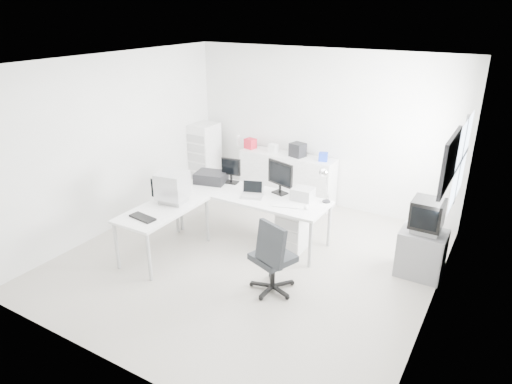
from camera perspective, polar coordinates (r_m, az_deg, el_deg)
The scene contains 30 objects.
floor at distance 6.75m, azimuth -0.87°, elevation -8.44°, with size 5.00×5.00×0.01m, color beige.
ceiling at distance 5.84m, azimuth -1.04°, elevation 15.90°, with size 5.00×5.00×0.01m, color white.
back_wall at distance 8.30m, azimuth 8.16°, elevation 7.77°, with size 5.00×0.02×2.80m, color silver.
left_wall at distance 7.70m, azimuth -17.13°, elevation 5.86°, with size 0.02×5.00×2.80m, color silver.
right_wall at distance 5.38m, azimuth 22.43°, elevation -1.89°, with size 0.02×5.00×2.80m, color silver.
window at distance 6.44m, azimuth 24.28°, elevation 3.60°, with size 0.02×1.20×1.10m, color white, non-canonical shape.
wall_picture at distance 5.31m, azimuth 23.08°, elevation 3.50°, with size 0.04×0.90×0.60m, color black, non-canonical shape.
main_desk at distance 7.18m, azimuth -0.46°, elevation -3.05°, with size 2.40×0.80×0.75m, color white, non-canonical shape.
side_desk at distance 6.85m, azimuth -11.39°, elevation -4.84°, with size 0.70×1.40×0.75m, color white, non-canonical shape.
drawer_pedestal at distance 6.96m, azimuth 4.72°, elevation -4.70°, with size 0.40×0.50×0.60m, color white.
inkjet_printer at distance 7.52m, azimuth -5.65°, elevation 1.84°, with size 0.49×0.38×0.17m, color black.
lcd_monitor_small at distance 7.43m, azimuth -3.13°, elevation 2.64°, with size 0.33×0.19×0.41m, color black, non-canonical shape.
lcd_monitor_large at distance 6.98m, azimuth 3.04°, elevation 1.77°, with size 0.49×0.20×0.51m, color black, non-canonical shape.
laptop at distance 6.88m, azimuth -0.55°, elevation 0.28°, with size 0.36×0.37×0.24m, color #B7B7BA, non-canonical shape.
white_keyboard at distance 6.62m, azimuth 3.69°, elevation -1.75°, with size 0.38×0.12×0.02m, color white.
white_mouse at distance 6.53m, azimuth 6.24°, elevation -1.93°, with size 0.07×0.07×0.07m, color white.
laser_printer at distance 6.86m, azimuth 5.86°, elevation -0.21°, with size 0.31×0.27×0.18m, color #9E9E9E.
desk_lamp at distance 6.74m, azimuth 8.90°, elevation 0.73°, with size 0.17×0.17×0.51m, color silver, non-canonical shape.
crt_monitor at distance 6.78m, azimuth -10.38°, elevation 0.47°, with size 0.38×0.38×0.44m, color #B7B7BA, non-canonical shape.
black_keyboard at distance 6.43m, azimuth -13.99°, elevation -3.12°, with size 0.40×0.16×0.03m, color black.
office_chair at distance 5.83m, azimuth 2.15°, elevation -7.76°, with size 0.61×0.61×1.06m, color #2A2C2F, non-canonical shape.
tv_cabinet at distance 6.65m, azimuth 19.95°, elevation -7.19°, with size 0.60×0.49×0.65m, color slate.
crt_tv at distance 6.41m, azimuth 20.59°, elevation -2.89°, with size 0.50×0.48×0.45m, color black, non-canonical shape.
sideboard at distance 8.56m, azimuth 3.89°, elevation 1.77°, with size 1.82×0.45×0.91m, color white.
clutter_box_a at distance 8.75m, azimuth -0.71°, elevation 6.08°, with size 0.19×0.17×0.19m, color red.
clutter_box_b at distance 8.52m, azimuth 2.18°, elevation 5.49°, with size 0.16×0.14×0.16m, color white.
clutter_box_c at distance 8.29m, azimuth 5.23°, elevation 5.27°, with size 0.25×0.23×0.25m, color black.
clutter_box_d at distance 8.12m, azimuth 8.41°, elevation 4.38°, with size 0.15×0.13×0.15m, color #1B3AC1.
clutter_bottle at distance 8.94m, azimuth -2.24°, elevation 6.50°, with size 0.07×0.07×0.22m, color white.
filing_cabinet at distance 9.22m, azimuth -6.40°, elevation 4.50°, with size 0.46×0.54×1.31m, color white.
Camera 1 is at (3.03, -4.95, 3.45)m, focal length 32.00 mm.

